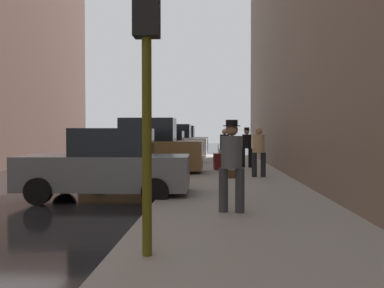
% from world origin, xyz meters
% --- Properties ---
extents(ground_plane, '(120.00, 120.00, 0.00)m').
position_xyz_m(ground_plane, '(0.00, 0.00, 0.00)').
color(ground_plane, black).
extents(sidewalk, '(4.00, 40.00, 0.15)m').
position_xyz_m(sidewalk, '(6.00, 0.00, 0.07)').
color(sidewalk, gray).
rests_on(sidewalk, ground_plane).
extents(parked_gray_coupe, '(4.23, 2.12, 1.79)m').
position_xyz_m(parked_gray_coupe, '(2.65, -0.16, 0.85)').
color(parked_gray_coupe, slate).
rests_on(parked_gray_coupe, ground_plane).
extents(parked_bronze_suv, '(4.60, 2.06, 2.25)m').
position_xyz_m(parked_bronze_suv, '(2.65, 5.67, 1.03)').
color(parked_bronze_suv, brown).
rests_on(parked_bronze_suv, ground_plane).
extents(parked_blue_sedan, '(4.22, 2.09, 1.79)m').
position_xyz_m(parked_blue_sedan, '(2.65, 11.58, 0.85)').
color(parked_blue_sedan, navy).
rests_on(parked_blue_sedan, ground_plane).
extents(parked_white_van, '(4.64, 2.14, 2.25)m').
position_xyz_m(parked_white_van, '(2.65, 16.91, 1.03)').
color(parked_white_van, silver).
rests_on(parked_white_van, ground_plane).
extents(parked_black_suv, '(4.64, 2.14, 2.25)m').
position_xyz_m(parked_black_suv, '(2.65, 22.72, 1.03)').
color(parked_black_suv, black).
rests_on(parked_black_suv, ground_plane).
extents(fire_hydrant, '(0.42, 0.22, 0.70)m').
position_xyz_m(fire_hydrant, '(4.45, 5.57, 0.50)').
color(fire_hydrant, red).
rests_on(fire_hydrant, sidewalk).
extents(traffic_light, '(0.32, 0.32, 3.60)m').
position_xyz_m(traffic_light, '(4.50, -5.56, 2.76)').
color(traffic_light, '#514C0F').
rests_on(traffic_light, sidewalk).
extents(pedestrian_in_jeans, '(0.52, 0.47, 1.71)m').
position_xyz_m(pedestrian_in_jeans, '(5.82, 7.76, 1.10)').
color(pedestrian_in_jeans, '#728CB2').
rests_on(pedestrian_in_jeans, sidewalk).
extents(pedestrian_with_fedora, '(0.51, 0.43, 1.78)m').
position_xyz_m(pedestrian_with_fedora, '(6.81, 8.22, 1.14)').
color(pedestrian_with_fedora, black).
rests_on(pedestrian_with_fedora, sidewalk).
extents(pedestrian_in_tan_coat, '(0.53, 0.47, 1.71)m').
position_xyz_m(pedestrian_in_tan_coat, '(6.91, 4.14, 1.10)').
color(pedestrian_in_tan_coat, black).
rests_on(pedestrian_in_tan_coat, sidewalk).
extents(pedestrian_with_beanie, '(0.52, 0.47, 1.78)m').
position_xyz_m(pedestrian_with_beanie, '(5.68, -2.60, 1.14)').
color(pedestrian_with_beanie, '#333338').
rests_on(pedestrian_with_beanie, sidewalk).
extents(rolling_suitcase, '(0.43, 0.60, 1.04)m').
position_xyz_m(rolling_suitcase, '(5.54, 6.97, 0.49)').
color(rolling_suitcase, '#591414').
rests_on(rolling_suitcase, sidewalk).
extents(duffel_bag, '(0.32, 0.44, 0.28)m').
position_xyz_m(duffel_bag, '(5.94, 3.77, 0.29)').
color(duffel_bag, '#472D19').
rests_on(duffel_bag, sidewalk).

